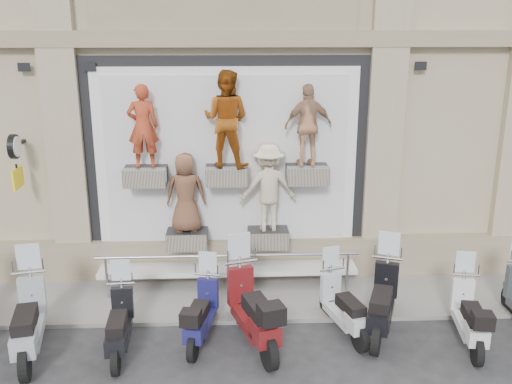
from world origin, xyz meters
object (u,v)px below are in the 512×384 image
(scooter_c, at_px, (27,308))
(scooter_i, at_px, (470,305))
(scooter_e, at_px, (201,303))
(scooter_f, at_px, (252,297))
(scooter_h, at_px, (383,290))
(scooter_d, at_px, (118,314))
(scooter_g, at_px, (344,296))
(guard_rail, at_px, (228,277))
(clock_sign_bracket, at_px, (15,154))

(scooter_c, height_order, scooter_i, scooter_c)
(scooter_e, relative_size, scooter_f, 0.80)
(scooter_f, relative_size, scooter_h, 1.06)
(scooter_d, bearing_deg, scooter_e, 9.21)
(scooter_f, xyz_separation_m, scooter_g, (1.56, 0.28, -0.17))
(scooter_f, bearing_deg, scooter_c, 165.39)
(guard_rail, bearing_deg, clock_sign_bracket, 173.16)
(scooter_g, xyz_separation_m, scooter_h, (0.66, -0.01, 0.12))
(guard_rail, distance_m, scooter_g, 2.39)
(scooter_f, xyz_separation_m, scooter_i, (3.57, -0.15, -0.15))
(clock_sign_bracket, bearing_deg, scooter_h, -15.60)
(clock_sign_bracket, bearing_deg, guard_rail, -6.84)
(scooter_e, xyz_separation_m, scooter_h, (3.07, 0.13, 0.12))
(guard_rail, distance_m, scooter_c, 3.64)
(scooter_d, xyz_separation_m, scooter_h, (4.37, 0.42, 0.12))
(scooter_e, height_order, scooter_g, same)
(scooter_f, distance_m, scooter_i, 3.57)
(scooter_f, bearing_deg, guard_rail, 86.92)
(guard_rail, xyz_separation_m, scooter_c, (-3.16, -1.77, 0.36))
(scooter_e, bearing_deg, scooter_g, 14.02)
(scooter_i, bearing_deg, scooter_g, 176.75)
(guard_rail, xyz_separation_m, clock_sign_bracket, (-3.90, 0.47, 2.34))
(clock_sign_bracket, bearing_deg, scooter_d, -46.10)
(guard_rail, bearing_deg, scooter_d, -134.35)
(scooter_e, bearing_deg, clock_sign_bracket, 161.29)
(scooter_e, xyz_separation_m, scooter_i, (4.41, -0.29, 0.02))
(scooter_f, relative_size, scooter_g, 1.24)
(clock_sign_bracket, distance_m, scooter_c, 3.08)
(guard_rail, height_order, scooter_c, scooter_c)
(scooter_d, xyz_separation_m, scooter_i, (5.71, 0.01, 0.02))
(guard_rail, xyz_separation_m, scooter_e, (-0.44, -1.48, 0.22))
(scooter_c, bearing_deg, scooter_g, -6.61)
(clock_sign_bracket, distance_m, scooter_d, 3.77)
(clock_sign_bracket, relative_size, scooter_i, 0.59)
(clock_sign_bracket, height_order, scooter_g, clock_sign_bracket)
(guard_rail, bearing_deg, scooter_e, -106.52)
(guard_rail, relative_size, scooter_d, 2.98)
(scooter_d, height_order, scooter_i, scooter_i)
(scooter_f, height_order, scooter_g, scooter_f)
(scooter_f, distance_m, scooter_h, 2.24)
(scooter_d, bearing_deg, scooter_f, 0.45)
(scooter_c, xyz_separation_m, scooter_d, (1.42, -0.01, -0.13))
(guard_rail, height_order, scooter_e, scooter_e)
(scooter_e, relative_size, scooter_g, 1.00)
(scooter_d, height_order, scooter_g, scooter_d)
(scooter_i, bearing_deg, scooter_f, -173.50)
(scooter_d, distance_m, scooter_h, 4.39)
(scooter_c, distance_m, scooter_d, 1.43)
(scooter_d, xyz_separation_m, scooter_e, (1.30, 0.30, -0.00))
(scooter_d, xyz_separation_m, scooter_g, (3.70, 0.44, -0.00))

